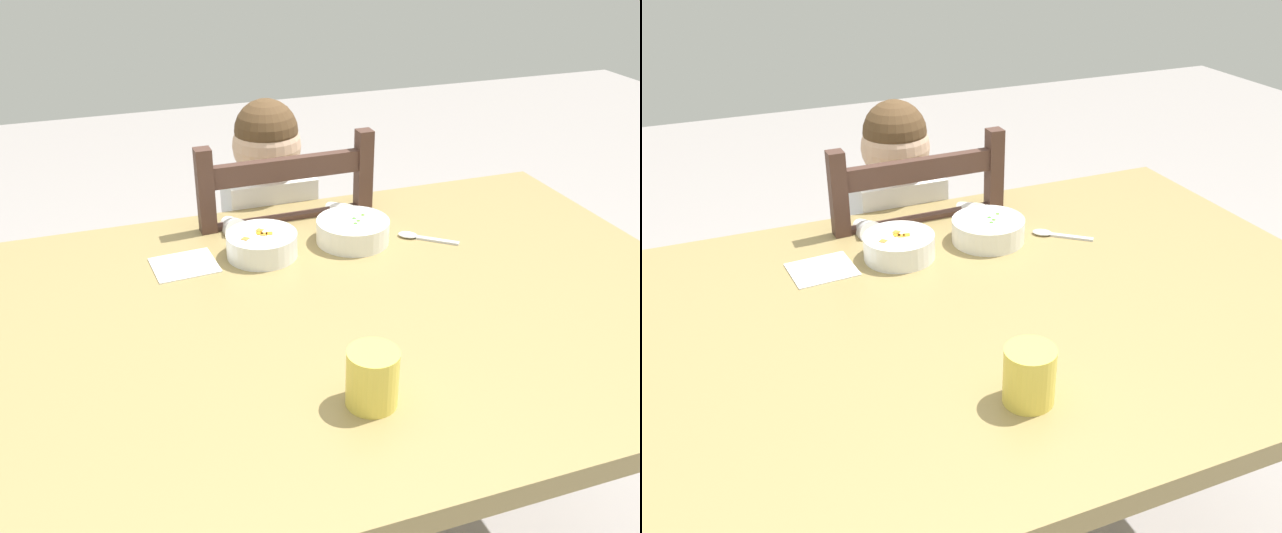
% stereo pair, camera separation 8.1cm
% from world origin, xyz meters
% --- Properties ---
extents(dining_table, '(1.55, 1.00, 0.72)m').
position_xyz_m(dining_table, '(0.00, 0.00, 0.64)').
color(dining_table, '#957F4C').
rests_on(dining_table, ground).
extents(dining_chair, '(0.43, 0.43, 0.92)m').
position_xyz_m(dining_chair, '(0.07, 0.55, 0.45)').
color(dining_chair, '#482F26').
rests_on(dining_chair, ground).
extents(child_figure, '(0.32, 0.31, 0.97)m').
position_xyz_m(child_figure, '(0.07, 0.54, 0.64)').
color(child_figure, white).
rests_on(child_figure, ground).
extents(bowl_of_peas, '(0.16, 0.16, 0.05)m').
position_xyz_m(bowl_of_peas, '(0.17, 0.25, 0.75)').
color(bowl_of_peas, white).
rests_on(bowl_of_peas, dining_table).
extents(bowl_of_carrots, '(0.15, 0.15, 0.05)m').
position_xyz_m(bowl_of_carrots, '(-0.03, 0.25, 0.75)').
color(bowl_of_carrots, white).
rests_on(bowl_of_carrots, dining_table).
extents(spoon, '(0.12, 0.10, 0.01)m').
position_xyz_m(spoon, '(0.31, 0.22, 0.73)').
color(spoon, silver).
rests_on(spoon, dining_table).
extents(drinking_cup, '(0.08, 0.08, 0.09)m').
position_xyz_m(drinking_cup, '(-0.01, -0.28, 0.77)').
color(drinking_cup, '#ECD451').
rests_on(drinking_cup, dining_table).
extents(paper_napkin, '(0.14, 0.12, 0.00)m').
position_xyz_m(paper_napkin, '(-0.20, 0.26, 0.72)').
color(paper_napkin, white).
rests_on(paper_napkin, dining_table).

